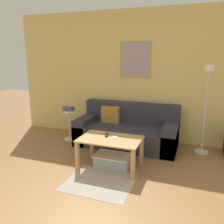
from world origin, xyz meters
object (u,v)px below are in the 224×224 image
floor_lamp (206,102)px  book_stack (69,108)px  coffee_table (110,144)px  storage_bin (113,160)px  side_table (70,122)px  couch (127,131)px  cell_phone (115,137)px  remote_control (107,135)px

floor_lamp → book_stack: size_ratio=6.77×
coffee_table → storage_bin: size_ratio=1.65×
coffee_table → storage_bin: bearing=58.9°
storage_bin → side_table: (-1.24, 0.85, 0.26)m
floor_lamp → coffee_table: bearing=-143.3°
storage_bin → floor_lamp: floor_lamp is taller
couch → side_table: couch is taller
couch → cell_phone: size_ratio=13.46×
floor_lamp → book_stack: bearing=-178.4°
coffee_table → storage_bin: coffee_table is taller
floor_lamp → book_stack: 2.58m
storage_bin → side_table: bearing=145.6°
couch → cell_phone: 0.97m
coffee_table → floor_lamp: bearing=36.7°
storage_bin → book_stack: bearing=145.4°
floor_lamp → remote_control: 1.74m
floor_lamp → side_table: bearing=-178.0°
floor_lamp → cell_phone: size_ratio=11.02×
coffee_table → side_table: bearing=143.5°
floor_lamp → side_table: size_ratio=2.56×
couch → remote_control: 0.94m
couch → coffee_table: (0.04, -1.02, 0.11)m
book_stack → storage_bin: bearing=-34.6°
side_table → remote_control: (1.12, -0.80, 0.12)m
storage_bin → cell_phone: bearing=42.9°
floor_lamp → cell_phone: 1.64m
coffee_table → cell_phone: size_ratio=6.65×
coffee_table → storage_bin: (0.03, 0.05, -0.28)m
coffee_table → floor_lamp: size_ratio=0.60×
storage_bin → cell_phone: (0.03, 0.02, 0.38)m
couch → side_table: bearing=-174.3°
storage_bin → floor_lamp: 1.81m
remote_control → coffee_table: bearing=-63.9°
book_stack → remote_control: 1.41m
side_table → book_stack: size_ratio=2.64×
side_table → floor_lamp: bearing=2.0°
side_table → book_stack: bearing=136.1°
coffee_table → book_stack: 1.56m
side_table → remote_control: size_ratio=4.02×
coffee_table → cell_phone: (0.05, 0.07, 0.09)m
side_table → cell_phone: size_ratio=4.31×
couch → side_table: 1.19m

